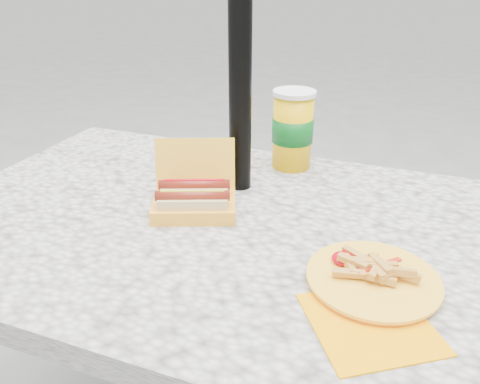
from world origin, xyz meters
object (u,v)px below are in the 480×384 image
(umbrella_pole, at_px, (240,31))
(soda_cup, at_px, (293,129))
(hotdog_box, at_px, (194,199))
(fries_plate, at_px, (372,280))

(umbrella_pole, distance_m, soda_cup, 0.31)
(hotdog_box, xyz_separation_m, fries_plate, (0.38, -0.13, -0.02))
(soda_cup, bearing_deg, fries_plate, -59.74)
(umbrella_pole, height_order, soda_cup, umbrella_pole)
(umbrella_pole, xyz_separation_m, soda_cup, (0.08, 0.16, -0.25))
(umbrella_pole, height_order, hotdog_box, umbrella_pole)
(umbrella_pole, relative_size, soda_cup, 11.13)
(fries_plate, distance_m, soda_cup, 0.51)
(umbrella_pole, distance_m, hotdog_box, 0.36)
(hotdog_box, xyz_separation_m, soda_cup, (0.13, 0.31, 0.07))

